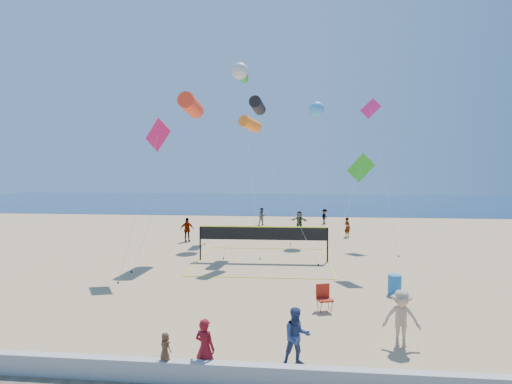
# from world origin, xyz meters

# --- Properties ---
(ground) EXTENTS (120.00, 120.00, 0.00)m
(ground) POSITION_xyz_m (0.00, 0.00, 0.00)
(ground) COLOR tan
(ground) RESTS_ON ground
(ocean) EXTENTS (140.00, 50.00, 0.03)m
(ocean) POSITION_xyz_m (0.00, 62.00, 0.01)
(ocean) COLOR #10284C
(ocean) RESTS_ON ground
(seawall) EXTENTS (32.00, 0.30, 0.60)m
(seawall) POSITION_xyz_m (0.00, -3.00, 0.30)
(seawall) COLOR #B8B8B3
(seawall) RESTS_ON ground
(woman) EXTENTS (0.72, 0.60, 1.68)m
(woman) POSITION_xyz_m (-0.42, -2.70, 0.84)
(woman) COLOR maroon
(woman) RESTS_ON ground
(toddler) EXTENTS (0.44, 0.40, 0.76)m
(toddler) POSITION_xyz_m (-1.45, -2.99, 0.98)
(toddler) COLOR brown
(toddler) RESTS_ON seawall
(bystander_a) EXTENTS (0.98, 0.84, 1.72)m
(bystander_a) POSITION_xyz_m (2.11, -1.70, 0.86)
(bystander_a) COLOR navy
(bystander_a) RESTS_ON ground
(bystander_b) EXTENTS (1.26, 0.81, 1.86)m
(bystander_b) POSITION_xyz_m (5.53, -0.04, 0.93)
(bystander_b) COLOR tan
(bystander_b) RESTS_ON ground
(far_person_0) EXTENTS (1.23, 0.97, 1.95)m
(far_person_0) POSITION_xyz_m (-6.79, 18.26, 0.97)
(far_person_0) COLOR gray
(far_person_0) RESTS_ON ground
(far_person_1) EXTENTS (1.82, 1.07, 1.87)m
(far_person_1) POSITION_xyz_m (2.37, 25.26, 0.94)
(far_person_1) COLOR gray
(far_person_1) RESTS_ON ground
(far_person_2) EXTENTS (0.71, 0.75, 1.72)m
(far_person_2) POSITION_xyz_m (6.51, 21.83, 0.86)
(far_person_2) COLOR gray
(far_person_2) RESTS_ON ground
(far_person_3) EXTENTS (1.08, 0.98, 1.82)m
(far_person_3) POSITION_xyz_m (-1.53, 28.82, 0.91)
(far_person_3) COLOR gray
(far_person_3) RESTS_ON ground
(far_person_4) EXTENTS (1.04, 1.22, 1.64)m
(far_person_4) POSITION_xyz_m (5.15, 30.27, 0.82)
(far_person_4) COLOR gray
(far_person_4) RESTS_ON ground
(camp_chair) EXTENTS (0.71, 0.83, 1.20)m
(camp_chair) POSITION_xyz_m (3.23, 3.08, 0.61)
(camp_chair) COLOR #A62112
(camp_chair) RESTS_ON ground
(trash_barrel) EXTENTS (0.77, 0.77, 0.91)m
(trash_barrel) POSITION_xyz_m (6.66, 5.61, 0.46)
(trash_barrel) COLOR #1C6DB6
(trash_barrel) RESTS_ON ground
(volleyball_net) EXTENTS (8.55, 8.40, 2.23)m
(volleyball_net) POSITION_xyz_m (-0.02, 11.86, 1.51)
(volleyball_net) COLOR black
(volleyball_net) RESTS_ON ground
(kite_0) EXTENTS (2.68, 7.00, 10.99)m
(kite_0) POSITION_xyz_m (-5.15, 13.75, 10.25)
(kite_0) COLOR #FE3A1D
(kite_0) RESTS_ON ground
(kite_1) EXTENTS (2.43, 5.25, 11.16)m
(kite_1) POSITION_xyz_m (-0.81, 16.26, 10.56)
(kite_1) COLOR black
(kite_1) RESTS_ON ground
(kite_2) EXTENTS (5.16, 3.12, 9.35)m
(kite_2) POSITION_xyz_m (-0.97, 13.02, 8.84)
(kite_2) COLOR orange
(kite_2) RESTS_ON ground
(kite_3) EXTENTS (2.06, 3.50, 8.80)m
(kite_3) POSITION_xyz_m (-5.90, 8.95, 7.54)
(kite_3) COLOR #DF1858
(kite_3) RESTS_ON ground
(kite_4) EXTENTS (3.38, 5.34, 6.80)m
(kite_4) POSITION_xyz_m (5.67, 10.07, 5.67)
(kite_4) COLOR green
(kite_4) RESTS_ON ground
(kite_5) EXTENTS (1.71, 6.61, 11.70)m
(kite_5) POSITION_xyz_m (8.14, 20.01, 10.21)
(kite_5) COLOR #CB2079
(kite_5) RESTS_ON ground
(kite_6) EXTENTS (3.39, 9.82, 15.11)m
(kite_6) POSITION_xyz_m (-2.85, 21.32, 14.38)
(kite_6) COLOR silver
(kite_6) RESTS_ON ground
(kite_7) EXTENTS (3.00, 4.65, 11.67)m
(kite_7) POSITION_xyz_m (3.78, 21.42, 11.02)
(kite_7) COLOR #3DA2EA
(kite_7) RESTS_ON ground
(kite_8) EXTENTS (2.68, 7.75, 15.06)m
(kite_8) POSITION_xyz_m (-2.83, 23.71, 14.52)
(kite_8) COLOR green
(kite_8) RESTS_ON ground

